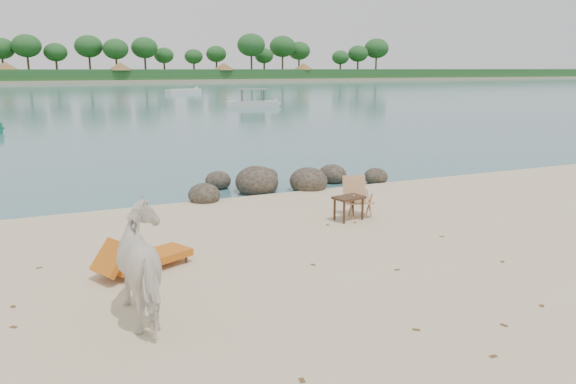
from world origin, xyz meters
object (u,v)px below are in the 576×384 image
boulders (279,182)px  lounge_chair (149,255)px  side_table (349,210)px  deck_chair (360,199)px  cow (150,266)px

boulders → lounge_chair: bearing=-131.8°
boulders → side_table: boulders is taller
deck_chair → lounge_chair: bearing=-148.7°
cow → deck_chair: (5.31, 3.31, -0.29)m
cow → deck_chair: 6.26m
deck_chair → cow: bearing=-132.9°
boulders → side_table: size_ratio=9.31×
deck_chair → side_table: bearing=-143.8°
cow → lounge_chair: bearing=-104.3°
boulders → cow: size_ratio=3.50×
side_table → lounge_chair: same height
side_table → deck_chair: 0.46m
boulders → side_table: bearing=-90.0°
boulders → lounge_chair: size_ratio=3.46×
side_table → lounge_chair: size_ratio=0.37×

